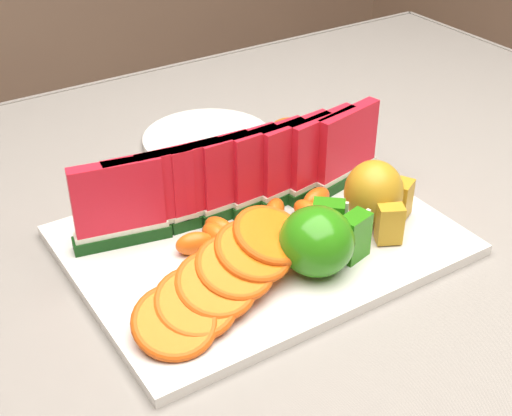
{
  "coord_description": "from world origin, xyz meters",
  "views": [
    {
      "loc": [
        -0.3,
        -0.55,
        1.22
      ],
      "look_at": [
        0.04,
        -0.02,
        0.81
      ],
      "focal_mm": 50.0,
      "sensor_mm": 36.0,
      "label": 1
    }
  ],
  "objects_px": {
    "platter": "(260,240)",
    "pear_cluster": "(376,194)",
    "side_plate": "(208,139)",
    "apple_cluster": "(321,239)"
  },
  "relations": [
    {
      "from": "apple_cluster",
      "to": "pear_cluster",
      "type": "bearing_deg",
      "value": 16.66
    },
    {
      "from": "apple_cluster",
      "to": "pear_cluster",
      "type": "distance_m",
      "value": 0.1
    },
    {
      "from": "apple_cluster",
      "to": "pear_cluster",
      "type": "relative_size",
      "value": 1.24
    },
    {
      "from": "platter",
      "to": "apple_cluster",
      "type": "relative_size",
      "value": 3.57
    },
    {
      "from": "pear_cluster",
      "to": "side_plate",
      "type": "distance_m",
      "value": 0.3
    },
    {
      "from": "platter",
      "to": "side_plate",
      "type": "bearing_deg",
      "value": 73.63
    },
    {
      "from": "platter",
      "to": "pear_cluster",
      "type": "distance_m",
      "value": 0.14
    },
    {
      "from": "platter",
      "to": "apple_cluster",
      "type": "bearing_deg",
      "value": -73.28
    },
    {
      "from": "platter",
      "to": "pear_cluster",
      "type": "height_order",
      "value": "pear_cluster"
    },
    {
      "from": "apple_cluster",
      "to": "side_plate",
      "type": "distance_m",
      "value": 0.33
    }
  ]
}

